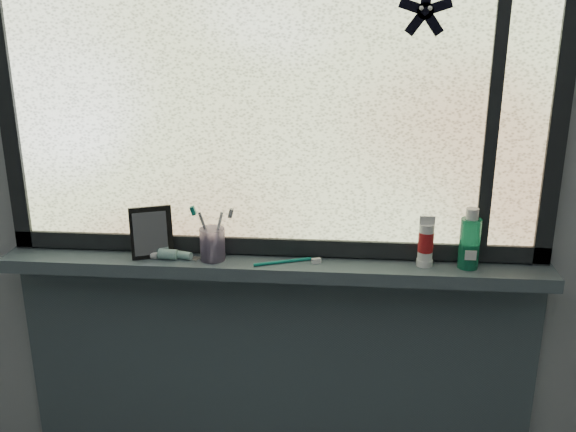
{
  "coord_description": "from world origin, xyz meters",
  "views": [
    {
      "loc": [
        0.2,
        -0.5,
        1.73
      ],
      "look_at": [
        0.06,
        1.05,
        1.22
      ],
      "focal_mm": 40.0,
      "sensor_mm": 36.0,
      "label": 1
    }
  ],
  "objects_px": {
    "vanity_mirror": "(151,232)",
    "toothbrush_cup": "(213,244)",
    "mouthwash_bottle": "(470,238)",
    "cream_tube": "(426,240)"
  },
  "relations": [
    {
      "from": "vanity_mirror",
      "to": "toothbrush_cup",
      "type": "xyz_separation_m",
      "value": [
        0.18,
        -0.01,
        -0.03
      ]
    },
    {
      "from": "vanity_mirror",
      "to": "toothbrush_cup",
      "type": "bearing_deg",
      "value": -23.5
    },
    {
      "from": "toothbrush_cup",
      "to": "cream_tube",
      "type": "bearing_deg",
      "value": 0.84
    },
    {
      "from": "cream_tube",
      "to": "vanity_mirror",
      "type": "bearing_deg",
      "value": -179.77
    },
    {
      "from": "vanity_mirror",
      "to": "mouthwash_bottle",
      "type": "bearing_deg",
      "value": -21.67
    },
    {
      "from": "mouthwash_bottle",
      "to": "toothbrush_cup",
      "type": "bearing_deg",
      "value": -179.52
    },
    {
      "from": "vanity_mirror",
      "to": "cream_tube",
      "type": "bearing_deg",
      "value": -21.46
    },
    {
      "from": "mouthwash_bottle",
      "to": "cream_tube",
      "type": "bearing_deg",
      "value": 178.65
    },
    {
      "from": "vanity_mirror",
      "to": "cream_tube",
      "type": "distance_m",
      "value": 0.8
    },
    {
      "from": "vanity_mirror",
      "to": "toothbrush_cup",
      "type": "distance_m",
      "value": 0.19
    }
  ]
}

